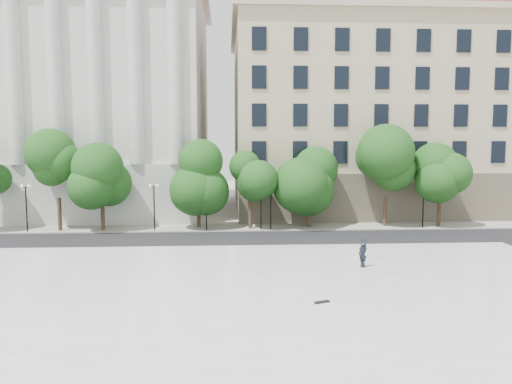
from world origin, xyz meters
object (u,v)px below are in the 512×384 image
traffic_light_west (206,191)px  skateboard (322,302)px  person_lying (363,263)px  traffic_light_east (261,191)px

traffic_light_west → skateboard: 22.93m
person_lying → traffic_light_east: bearing=79.8°
skateboard → traffic_light_east: bearing=72.8°
traffic_light_west → traffic_light_east: size_ratio=1.00×
traffic_light_west → person_lying: bearing=-56.0°
traffic_light_west → traffic_light_east: traffic_light_west is taller
traffic_light_west → traffic_light_east: 4.97m
traffic_light_east → skateboard: 22.05m
person_lying → skateboard: size_ratio=2.22×
person_lying → traffic_light_west: bearing=94.6°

